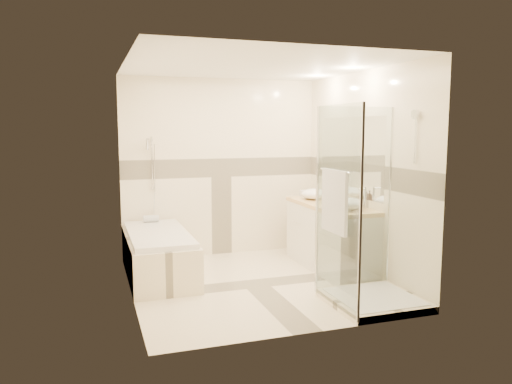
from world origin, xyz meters
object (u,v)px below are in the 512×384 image
object	(u,v)px
vanity	(330,236)
bathtub	(158,252)
amenity_bottle_a	(330,198)
vessel_sink_far	(348,204)
vessel_sink_near	(314,194)
shower_enclosure	(361,256)
amenity_bottle_b	(328,198)

from	to	relation	value
vanity	bathtub	bearing A→B (deg)	170.75
bathtub	amenity_bottle_a	world-z (taller)	amenity_bottle_a
vessel_sink_far	vessel_sink_near	bearing A→B (deg)	90.00
shower_enclosure	amenity_bottle_a	distance (m)	1.34
shower_enclosure	amenity_bottle_b	xyz separation A→B (m)	(0.27, 1.31, 0.41)
amenity_bottle_b	amenity_bottle_a	bearing A→B (deg)	-90.00
vessel_sink_far	amenity_bottle_b	world-z (taller)	vessel_sink_far
amenity_bottle_a	amenity_bottle_b	xyz separation A→B (m)	(0.00, 0.07, -0.01)
vessel_sink_near	amenity_bottle_a	size ratio (longest dim) A/B	2.38
amenity_bottle_b	vessel_sink_near	bearing A→B (deg)	90.00
bathtub	amenity_bottle_b	size ratio (longest dim) A/B	13.12
shower_enclosure	vessel_sink_near	size ratio (longest dim) A/B	5.63
bathtub	amenity_bottle_b	world-z (taller)	amenity_bottle_b
bathtub	vessel_sink_near	distance (m)	2.22
amenity_bottle_a	amenity_bottle_b	world-z (taller)	amenity_bottle_a
bathtub	vessel_sink_near	bearing A→B (deg)	2.60
vessel_sink_near	amenity_bottle_b	xyz separation A→B (m)	(0.00, -0.40, -0.01)
shower_enclosure	amenity_bottle_b	distance (m)	1.40
bathtub	shower_enclosure	world-z (taller)	shower_enclosure
shower_enclosure	vessel_sink_far	xyz separation A→B (m)	(0.27, 0.78, 0.42)
bathtub	shower_enclosure	bearing A→B (deg)	-41.10
vessel_sink_near	amenity_bottle_b	distance (m)	0.40
shower_enclosure	amenity_bottle_a	bearing A→B (deg)	77.59
vessel_sink_near	amenity_bottle_a	distance (m)	0.48
bathtub	vanity	distance (m)	2.18
shower_enclosure	amenity_bottle_a	world-z (taller)	shower_enclosure
vanity	amenity_bottle_b	world-z (taller)	amenity_bottle_b
vessel_sink_near	amenity_bottle_a	xyz separation A→B (m)	(0.00, -0.48, 0.00)
shower_enclosure	vessel_sink_near	world-z (taller)	shower_enclosure
bathtub	vessel_sink_far	xyz separation A→B (m)	(2.13, -0.84, 0.62)
bathtub	vessel_sink_near	xyz separation A→B (m)	(2.13, 0.10, 0.62)
bathtub	vanity	bearing A→B (deg)	-9.25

